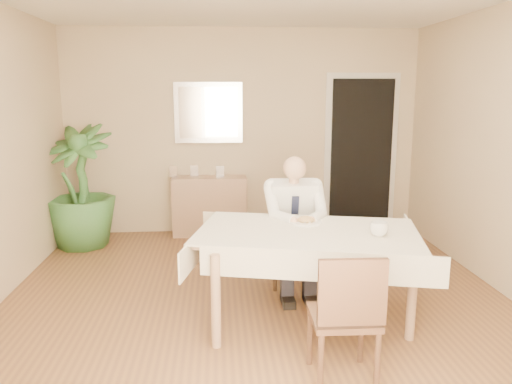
{
  "coord_description": "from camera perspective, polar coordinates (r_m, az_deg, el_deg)",
  "views": [
    {
      "loc": [
        -0.34,
        -3.93,
        1.82
      ],
      "look_at": [
        0.0,
        0.35,
        0.95
      ],
      "focal_mm": 35.0,
      "sensor_mm": 36.0,
      "label": 1
    }
  ],
  "objects": [
    {
      "name": "window",
      "position": [
        1.54,
        8.22,
        -2.65
      ],
      "size": [
        1.34,
        0.04,
        1.44
      ],
      "color": "beige",
      "rests_on": "room"
    },
    {
      "name": "coffee_mug",
      "position": [
        3.86,
        13.87,
        -4.13
      ],
      "size": [
        0.15,
        0.15,
        0.11
      ],
      "primitive_type": "imported",
      "rotation": [
        0.0,
        0.0,
        -0.08
      ],
      "color": "white",
      "rests_on": "dining_table"
    },
    {
      "name": "photo_frame_left",
      "position": [
        6.38,
        -9.45,
        2.31
      ],
      "size": [
        0.1,
        0.02,
        0.14
      ],
      "primitive_type": "cube",
      "color": "silver",
      "rests_on": "sideboard"
    },
    {
      "name": "room",
      "position": [
        3.98,
        0.4,
        3.94
      ],
      "size": [
        5.0,
        5.02,
        2.6
      ],
      "color": "brown",
      "rests_on": "ground"
    },
    {
      "name": "doorway",
      "position": [
        6.72,
        11.89,
        4.21
      ],
      "size": [
        0.96,
        0.07,
        2.1
      ],
      "color": "beige",
      "rests_on": "ground"
    },
    {
      "name": "mirror",
      "position": [
        6.41,
        -5.47,
        9.0
      ],
      "size": [
        0.86,
        0.04,
        0.76
      ],
      "color": "silver",
      "rests_on": "room"
    },
    {
      "name": "knife",
      "position": [
        4.08,
        6.43,
        -3.43
      ],
      "size": [
        0.01,
        0.13,
        0.01
      ],
      "primitive_type": "cylinder",
      "rotation": [
        1.57,
        0.0,
        0.0
      ],
      "color": "silver",
      "rests_on": "dining_table"
    },
    {
      "name": "potted_palm",
      "position": [
        6.19,
        -19.52,
        0.59
      ],
      "size": [
        1.04,
        1.04,
        1.44
      ],
      "primitive_type": "imported",
      "rotation": [
        0.0,
        0.0,
        -0.35
      ],
      "color": "#31602A",
      "rests_on": "ground"
    },
    {
      "name": "chair_near",
      "position": [
        3.2,
        10.32,
        -13.38
      ],
      "size": [
        0.42,
        0.42,
        0.87
      ],
      "rotation": [
        0.0,
        0.0,
        -0.02
      ],
      "color": "#3C2218",
      "rests_on": "ground"
    },
    {
      "name": "chair_far",
      "position": [
        4.83,
        3.97,
        -4.57
      ],
      "size": [
        0.46,
        0.46,
        0.87
      ],
      "rotation": [
        0.0,
        0.0,
        -0.12
      ],
      "color": "#3C2218",
      "rests_on": "ground"
    },
    {
      "name": "photo_frame_center",
      "position": [
        6.41,
        -7.07,
        2.41
      ],
      "size": [
        0.1,
        0.02,
        0.14
      ],
      "primitive_type": "cube",
      "color": "silver",
      "rests_on": "sideboard"
    },
    {
      "name": "plate",
      "position": [
        4.13,
        5.73,
        -3.46
      ],
      "size": [
        0.26,
        0.26,
        0.02
      ],
      "primitive_type": "cylinder",
      "color": "white",
      "rests_on": "dining_table"
    },
    {
      "name": "sideboard",
      "position": [
        6.42,
        -5.29,
        -1.59
      ],
      "size": [
        0.94,
        0.32,
        0.75
      ],
      "primitive_type": "cube",
      "rotation": [
        0.0,
        0.0,
        0.0
      ],
      "color": "#987455",
      "rests_on": "ground"
    },
    {
      "name": "food",
      "position": [
        4.13,
        5.73,
        -3.17
      ],
      "size": [
        0.14,
        0.14,
        0.06
      ],
      "primitive_type": "ellipsoid",
      "color": "olive",
      "rests_on": "dining_table"
    },
    {
      "name": "fork",
      "position": [
        4.06,
        5.32,
        -3.46
      ],
      "size": [
        0.01,
        0.13,
        0.01
      ],
      "primitive_type": "cylinder",
      "rotation": [
        1.57,
        0.0,
        0.0
      ],
      "color": "silver",
      "rests_on": "dining_table"
    },
    {
      "name": "seated_man",
      "position": [
        4.5,
        4.54,
        -3.1
      ],
      "size": [
        0.48,
        0.72,
        1.24
      ],
      "color": "white",
      "rests_on": "ground"
    },
    {
      "name": "photo_frame_right",
      "position": [
        6.34,
        -4.13,
        2.38
      ],
      "size": [
        0.1,
        0.02,
        0.14
      ],
      "primitive_type": "cube",
      "color": "silver",
      "rests_on": "sideboard"
    },
    {
      "name": "dining_table",
      "position": [
        3.95,
        5.87,
        -5.59
      ],
      "size": [
        1.94,
        1.4,
        0.75
      ],
      "rotation": [
        0.0,
        0.0,
        -0.23
      ],
      "color": "#987455",
      "rests_on": "ground"
    }
  ]
}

